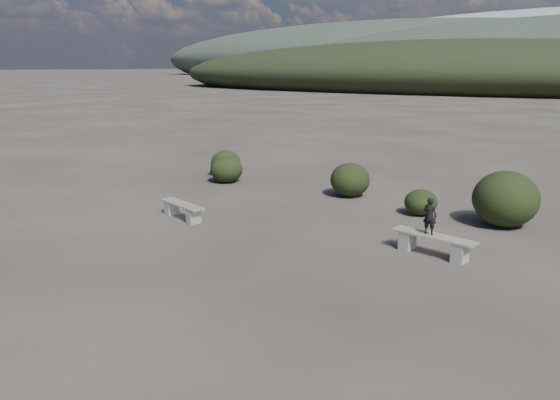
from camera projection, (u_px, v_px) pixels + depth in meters
The scene contains 9 objects.
ground at pixel (187, 294), 10.36m from camera, with size 1200.00×1200.00×0.00m, color #2E2924.
bench_left at pixel (182, 209), 15.42m from camera, with size 1.83×0.85×0.45m.
bench_right at pixel (433, 243), 12.40m from camera, with size 2.00×0.72×0.49m.
seated_person at pixel (430, 216), 12.34m from camera, with size 0.31×0.21×0.86m, color black.
shrub_a at pixel (226, 169), 20.21m from camera, with size 1.20×1.20×0.98m, color black.
shrub_b at pixel (350, 180), 18.01m from camera, with size 1.31×1.31×1.12m, color black.
shrub_c at pixel (421, 202), 15.78m from camera, with size 0.95×0.95×0.76m, color black.
shrub_d at pixel (506, 199), 14.59m from camera, with size 1.73×1.73×1.51m, color black.
shrub_f at pixel (226, 163), 21.49m from camera, with size 1.17×1.17×0.99m, color black.
Camera 1 is at (6.79, -7.06, 4.21)m, focal length 35.00 mm.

